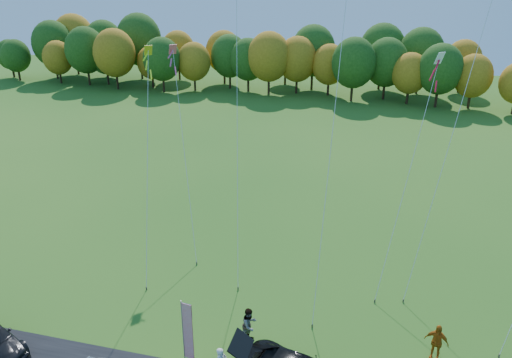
# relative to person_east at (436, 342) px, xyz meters

# --- Properties ---
(ground) EXTENTS (160.00, 160.00, 0.00)m
(ground) POSITION_rel_person_east_xyz_m (-9.94, -2.34, -0.98)
(ground) COLOR #265D18
(tree_line) EXTENTS (116.00, 12.00, 10.00)m
(tree_line) POSITION_rel_person_east_xyz_m (-9.94, 52.66, -0.98)
(tree_line) COLOR #1E4711
(tree_line) RESTS_ON ground
(person_tailgate_b) EXTENTS (1.09, 1.18, 1.94)m
(person_tailgate_b) POSITION_rel_person_east_xyz_m (-9.08, -1.04, -0.01)
(person_tailgate_b) COLOR gray
(person_tailgate_b) RESTS_ON ground
(person_east) EXTENTS (1.23, 0.77, 1.96)m
(person_east) POSITION_rel_person_east_xyz_m (0.00, 0.00, 0.00)
(person_east) COLOR #B85B11
(person_east) RESTS_ON ground
(feather_flag) EXTENTS (0.53, 0.12, 4.06)m
(feather_flag) POSITION_rel_person_east_xyz_m (-11.24, -3.92, 1.50)
(feather_flag) COLOR #999999
(feather_flag) RESTS_ON ground
(kite_delta_blue) EXTENTS (4.68, 12.29, 27.87)m
(kite_delta_blue) POSITION_rel_person_east_xyz_m (-12.43, 8.67, 12.55)
(kite_delta_blue) COLOR #4C3F33
(kite_delta_blue) RESTS_ON ground
(kite_parafoil_orange) EXTENTS (8.02, 14.02, 31.36)m
(kite_parafoil_orange) POSITION_rel_person_east_xyz_m (1.64, 10.90, 14.47)
(kite_parafoil_orange) COLOR #4C3F33
(kite_parafoil_orange) RESTS_ON ground
(kite_delta_red) EXTENTS (2.62, 9.33, 22.79)m
(kite_delta_red) POSITION_rel_person_east_xyz_m (-5.98, 5.98, 13.24)
(kite_delta_red) COLOR #4C3F33
(kite_delta_red) RESTS_ON ground
(kite_diamond_yellow) EXTENTS (2.15, 6.54, 13.70)m
(kite_diamond_yellow) POSITION_rel_person_east_xyz_m (-16.97, 4.69, 5.71)
(kite_diamond_yellow) COLOR #4C3F33
(kite_diamond_yellow) RESTS_ON ground
(kite_diamond_white) EXTENTS (3.04, 8.03, 13.47)m
(kite_diamond_white) POSITION_rel_person_east_xyz_m (-1.76, 7.53, 5.52)
(kite_diamond_white) COLOR #4C3F33
(kite_diamond_white) RESTS_ON ground
(kite_diamond_pink) EXTENTS (4.26, 7.27, 13.25)m
(kite_diamond_pink) POSITION_rel_person_east_xyz_m (-16.09, 8.37, 5.41)
(kite_diamond_pink) COLOR #4C3F33
(kite_diamond_pink) RESTS_ON ground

